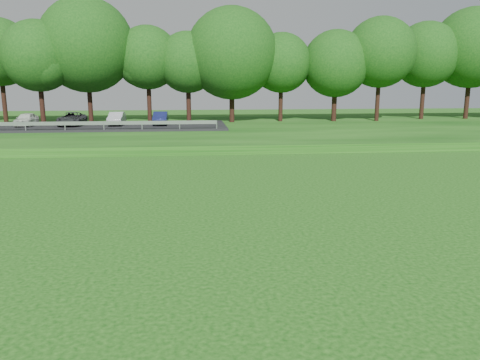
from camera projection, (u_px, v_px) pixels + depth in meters
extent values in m
cube|color=#0D3C0B|center=(344.00, 127.00, 46.48)|extent=(130.00, 30.00, 0.60)
cube|color=gray|center=(408.00, 150.00, 32.91)|extent=(130.00, 1.60, 0.04)
cube|color=black|center=(95.00, 126.00, 42.99)|extent=(24.00, 9.00, 0.18)
imported|color=white|center=(26.00, 119.00, 42.25)|extent=(1.42, 3.52, 1.20)
imported|color=#38393E|center=(72.00, 119.00, 42.65)|extent=(1.99, 4.32, 1.20)
imported|color=#A5A9AD|center=(117.00, 119.00, 43.06)|extent=(1.27, 3.64, 1.20)
imported|color=#161D4F|center=(160.00, 118.00, 43.46)|extent=(1.27, 3.64, 1.20)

